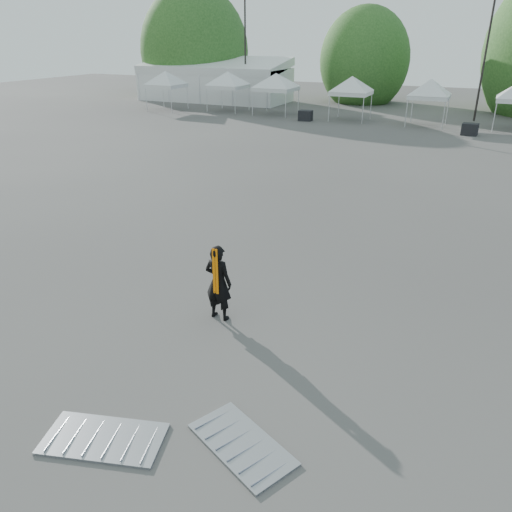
% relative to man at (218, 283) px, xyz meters
% --- Properties ---
extents(ground, '(120.00, 120.00, 0.00)m').
position_rel_man_xyz_m(ground, '(0.89, 2.69, -0.94)').
color(ground, '#474442').
rests_on(ground, ground).
extents(marquee, '(15.00, 6.25, 4.23)m').
position_rel_man_xyz_m(marquee, '(-21.11, 37.69, 1.02)').
color(marquee, silver).
rests_on(marquee, ground).
extents(light_pole_west, '(0.60, 0.25, 10.30)m').
position_rel_man_xyz_m(light_pole_west, '(-17.11, 36.69, 4.83)').
color(light_pole_west, black).
rests_on(light_pole_west, ground).
extents(light_pole_east, '(0.60, 0.25, 9.80)m').
position_rel_man_xyz_m(light_pole_east, '(3.89, 34.69, 4.57)').
color(light_pole_east, black).
rests_on(light_pole_east, ground).
extents(tree_far_w, '(4.80, 4.80, 7.30)m').
position_rel_man_xyz_m(tree_far_w, '(-25.11, 40.69, 3.59)').
color(tree_far_w, '#382314').
rests_on(tree_far_w, ground).
extents(tree_mid_w, '(4.16, 4.16, 6.33)m').
position_rel_man_xyz_m(tree_mid_w, '(-7.11, 42.69, 2.98)').
color(tree_mid_w, '#382314').
rests_on(tree_mid_w, ground).
extents(tent_a, '(4.00, 4.00, 3.88)m').
position_rel_man_xyz_m(tent_a, '(-21.60, 29.83, 2.11)').
color(tent_a, silver).
rests_on(tent_a, ground).
extents(tent_b, '(4.18, 4.18, 3.88)m').
position_rel_man_xyz_m(tent_b, '(-16.28, 31.46, 2.11)').
color(tent_b, silver).
rests_on(tent_b, ground).
extents(tent_c, '(4.48, 4.48, 3.88)m').
position_rel_man_xyz_m(tent_c, '(-11.67, 31.33, 2.11)').
color(tent_c, silver).
rests_on(tent_c, ground).
extents(tent_d, '(4.04, 4.04, 3.88)m').
position_rel_man_xyz_m(tent_d, '(-5.13, 30.91, 2.11)').
color(tent_d, silver).
rests_on(tent_d, ground).
extents(tent_e, '(3.95, 3.95, 3.88)m').
position_rel_man_xyz_m(tent_e, '(0.72, 30.76, 2.11)').
color(tent_e, silver).
rests_on(tent_e, ground).
extents(man, '(0.71, 0.49, 1.88)m').
position_rel_man_xyz_m(man, '(0.00, 0.00, 0.00)').
color(man, black).
rests_on(man, ground).
extents(barrier_left, '(2.21, 1.52, 0.06)m').
position_rel_man_xyz_m(barrier_left, '(0.14, -4.32, -0.91)').
color(barrier_left, '#9A9DA2').
rests_on(barrier_left, ground).
extents(barrier_mid, '(2.10, 1.66, 0.06)m').
position_rel_man_xyz_m(barrier_mid, '(2.31, -3.46, -0.91)').
color(barrier_mid, '#9A9DA2').
rests_on(barrier_mid, ground).
extents(crate_west, '(1.05, 0.83, 0.79)m').
position_rel_man_xyz_m(crate_west, '(-8.25, 29.25, -0.55)').
color(crate_west, black).
rests_on(crate_west, ground).
extents(crate_mid, '(1.08, 0.88, 0.79)m').
position_rel_man_xyz_m(crate_mid, '(3.93, 28.03, -0.55)').
color(crate_mid, black).
rests_on(crate_mid, ground).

